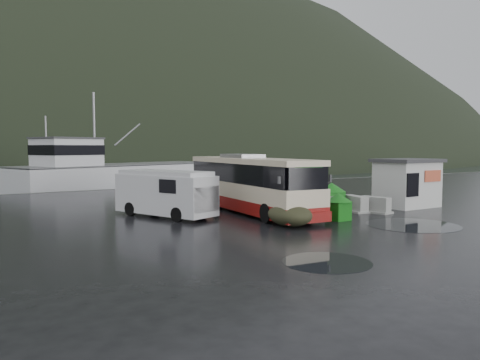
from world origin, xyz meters
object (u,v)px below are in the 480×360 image
white_van (165,217)px  jersey_barrier_a (327,212)px  ticket_kiosk (406,207)px  jersey_barrier_c (375,213)px  coach_bus (250,212)px  waste_bin_left (331,211)px  jersey_barrier_b (355,212)px  dome_tent (290,226)px  waste_bin_right (338,220)px  fishing_trawler (120,183)px

white_van → jersey_barrier_a: bearing=-40.6°
ticket_kiosk → jersey_barrier_c: 3.69m
coach_bus → waste_bin_left: coach_bus is taller
jersey_barrier_b → jersey_barrier_c: 1.05m
dome_tent → jersey_barrier_a: bearing=29.9°
waste_bin_left → jersey_barrier_a: 0.46m
white_van → ticket_kiosk: bearing=-37.0°
jersey_barrier_b → ticket_kiosk: bearing=-0.4°
jersey_barrier_a → jersey_barrier_b: bearing=-34.6°
dome_tent → jersey_barrier_c: 6.66m
waste_bin_left → waste_bin_right: (-2.07, -2.74, 0.00)m
white_van → jersey_barrier_a: white_van is taller
waste_bin_right → jersey_barrier_b: waste_bin_right is taller
coach_bus → jersey_barrier_c: (5.65, -3.89, 0.00)m
coach_bus → jersey_barrier_c: 6.86m
coach_bus → jersey_barrier_b: coach_bus is taller
white_van → fishing_trawler: (5.16, 24.14, 0.00)m
waste_bin_right → fishing_trawler: size_ratio=0.05×
waste_bin_right → ticket_kiosk: 7.34m
waste_bin_left → coach_bus: bearing=154.1°
waste_bin_right → waste_bin_left: bearing=52.9°
coach_bus → fishing_trawler: (0.47, 24.89, 0.00)m
ticket_kiosk → fishing_trawler: size_ratio=0.15×
jersey_barrier_a → fishing_trawler: fishing_trawler is taller
ticket_kiosk → fishing_trawler: bearing=106.6°
jersey_barrier_b → jersey_barrier_a: bearing=145.4°
white_van → jersey_barrier_b: 10.43m
waste_bin_left → fishing_trawler: (-3.71, 26.92, 0.00)m
waste_bin_right → fishing_trawler: (-1.64, 29.65, 0.00)m
white_van → jersey_barrier_a: 8.91m
coach_bus → waste_bin_left: (4.18, -2.03, 0.00)m
waste_bin_left → jersey_barrier_a: bearing=-165.0°
dome_tent → jersey_barrier_c: (6.59, 0.94, 0.00)m
jersey_barrier_c → jersey_barrier_b: bearing=126.1°
waste_bin_left → waste_bin_right: 3.43m
white_van → waste_bin_right: bearing=-60.7°
jersey_barrier_a → waste_bin_left: bearing=15.0°
white_van → ticket_kiosk: size_ratio=1.56×
dome_tent → ticket_kiosk: 10.34m
waste_bin_left → fishing_trawler: 27.17m
fishing_trawler → jersey_barrier_c: bearing=-99.6°
white_van → dome_tent: (3.74, -5.58, 0.00)m
coach_bus → jersey_barrier_a: bearing=-25.3°
coach_bus → dome_tent: 4.93m
coach_bus → ticket_kiosk: bearing=-13.8°
coach_bus → white_van: 4.75m
ticket_kiosk → jersey_barrier_c: size_ratio=2.09×
coach_bus → waste_bin_left: 4.64m
jersey_barrier_c → coach_bus: bearing=145.4°
ticket_kiosk → fishing_trawler: 29.31m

